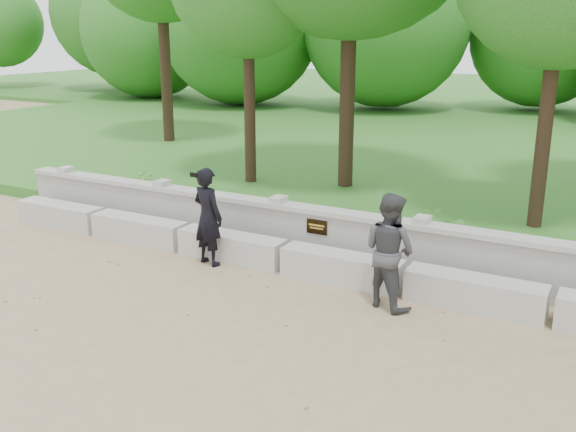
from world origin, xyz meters
name	(u,v)px	position (x,y,z in m)	size (l,w,h in m)	color
ground	(216,315)	(0.00, 0.00, 0.00)	(80.00, 80.00, 0.00)	#9E8761
lawn	(468,146)	(0.00, 14.00, 0.12)	(40.00, 22.00, 0.25)	#2D6122
concrete_bench	(284,257)	(0.00, 1.90, 0.22)	(11.90, 0.45, 0.45)	#A6A49D
parapet_wall	(304,231)	(0.00, 2.60, 0.46)	(12.50, 0.35, 0.90)	#9C9A94
man_main	(208,217)	(-1.23, 1.58, 0.81)	(0.66, 0.60, 1.61)	black
visitor_left	(389,251)	(1.92, 1.41, 0.81)	(0.96, 0.86, 1.62)	#3A3B3E
shrub_a	(146,184)	(-4.27, 3.59, 0.57)	(0.34, 0.23, 0.65)	#498F30
shrub_b	(456,237)	(2.36, 3.30, 0.53)	(0.31, 0.25, 0.56)	#498F30
shrub_c	(439,231)	(2.06, 3.38, 0.57)	(0.57, 0.49, 0.63)	#498F30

